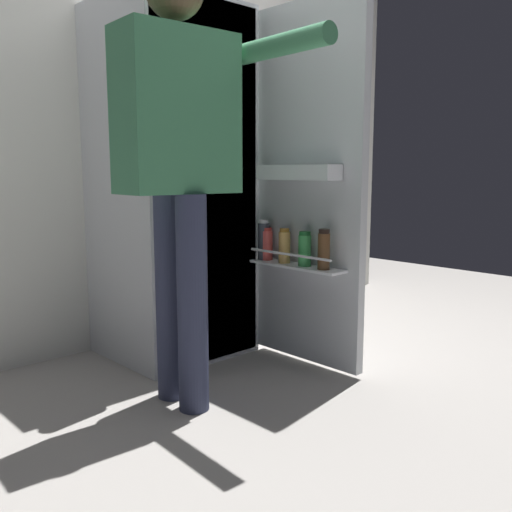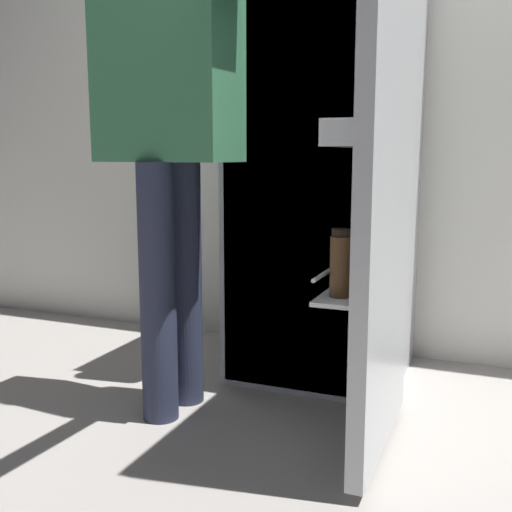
# 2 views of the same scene
# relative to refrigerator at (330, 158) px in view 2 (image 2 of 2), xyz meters

# --- Properties ---
(ground_plane) EXTENTS (6.80, 6.80, 0.00)m
(ground_plane) POSITION_rel_refrigerator_xyz_m (-0.03, -0.50, -0.87)
(ground_plane) COLOR gray
(kitchen_wall) EXTENTS (4.40, 0.10, 2.44)m
(kitchen_wall) POSITION_rel_refrigerator_xyz_m (-0.03, 0.41, 0.35)
(kitchen_wall) COLOR silver
(kitchen_wall) RESTS_ON ground_plane
(refrigerator) EXTENTS (0.70, 1.25, 1.74)m
(refrigerator) POSITION_rel_refrigerator_xyz_m (0.00, 0.00, 0.00)
(refrigerator) COLOR silver
(refrigerator) RESTS_ON ground_plane
(person) EXTENTS (0.57, 0.80, 1.72)m
(person) POSITION_rel_refrigerator_xyz_m (-0.39, -0.53, 0.17)
(person) COLOR #2D334C
(person) RESTS_ON ground_plane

